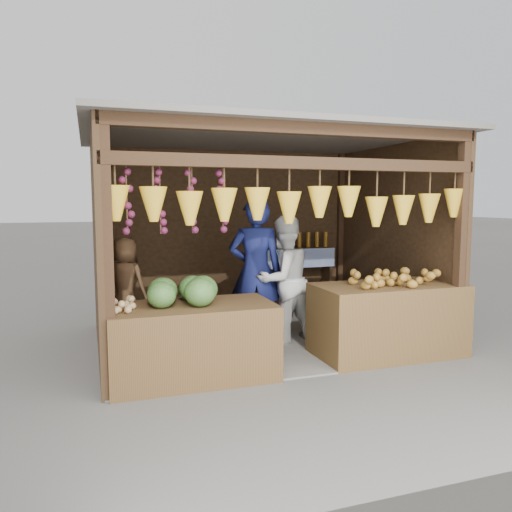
{
  "coord_description": "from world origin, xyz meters",
  "views": [
    {
      "loc": [
        -2.09,
        -6.06,
        1.83
      ],
      "look_at": [
        -0.08,
        -0.1,
        1.13
      ],
      "focal_mm": 35.0,
      "sensor_mm": 36.0,
      "label": 1
    }
  ],
  "objects_px": {
    "counter_right": "(388,320)",
    "woman_standing": "(283,280)",
    "vendor_seated": "(126,283)",
    "counter_left": "(192,342)",
    "man_standing": "(256,271)"
  },
  "relations": [
    {
      "from": "vendor_seated",
      "to": "counter_right",
      "type": "bearing_deg",
      "value": -162.32
    },
    {
      "from": "counter_right",
      "to": "vendor_seated",
      "type": "height_order",
      "value": "vendor_seated"
    },
    {
      "from": "man_standing",
      "to": "vendor_seated",
      "type": "distance_m",
      "value": 1.62
    },
    {
      "from": "counter_left",
      "to": "vendor_seated",
      "type": "relative_size",
      "value": 1.51
    },
    {
      "from": "woman_standing",
      "to": "vendor_seated",
      "type": "height_order",
      "value": "woman_standing"
    },
    {
      "from": "counter_left",
      "to": "vendor_seated",
      "type": "xyz_separation_m",
      "value": [
        -0.56,
        1.26,
        0.44
      ]
    },
    {
      "from": "counter_right",
      "to": "woman_standing",
      "type": "relative_size",
      "value": 1.06
    },
    {
      "from": "counter_left",
      "to": "man_standing",
      "type": "bearing_deg",
      "value": 44.94
    },
    {
      "from": "man_standing",
      "to": "vendor_seated",
      "type": "height_order",
      "value": "man_standing"
    },
    {
      "from": "counter_right",
      "to": "woman_standing",
      "type": "bearing_deg",
      "value": 137.83
    },
    {
      "from": "woman_standing",
      "to": "vendor_seated",
      "type": "distance_m",
      "value": 1.97
    },
    {
      "from": "counter_left",
      "to": "man_standing",
      "type": "height_order",
      "value": "man_standing"
    },
    {
      "from": "counter_right",
      "to": "vendor_seated",
      "type": "bearing_deg",
      "value": 157.46
    },
    {
      "from": "woman_standing",
      "to": "vendor_seated",
      "type": "bearing_deg",
      "value": -26.9
    },
    {
      "from": "vendor_seated",
      "to": "counter_left",
      "type": "bearing_deg",
      "value": 154.29
    }
  ]
}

